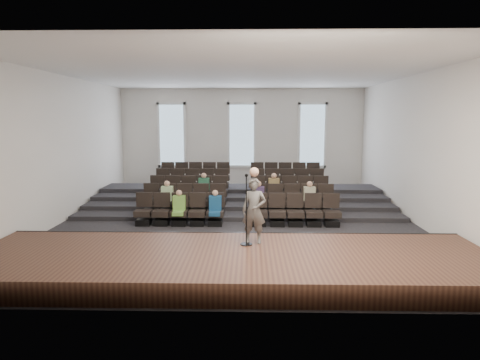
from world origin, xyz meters
name	(u,v)px	position (x,y,z in m)	size (l,w,h in m)	color
ground	(238,221)	(0.00, 0.00, 0.00)	(14.00, 14.00, 0.00)	black
ceiling	(238,73)	(0.00, 0.00, 5.01)	(12.00, 14.00, 0.02)	white
wall_back	(242,139)	(0.00, 7.02, 2.50)	(12.00, 0.04, 5.00)	silver
wall_front	(226,177)	(0.00, -7.02, 2.50)	(12.00, 0.04, 5.00)	silver
wall_left	(61,149)	(-6.02, 0.00, 2.50)	(0.04, 14.00, 5.00)	silver
wall_right	(417,149)	(6.02, 0.00, 2.50)	(0.04, 14.00, 5.00)	silver
stage	(231,264)	(0.00, -5.10, 0.25)	(11.80, 3.60, 0.50)	#4F3121
stage_lip	(234,242)	(0.00, -3.33, 0.25)	(11.80, 0.06, 0.52)	black
risers	(240,199)	(0.00, 3.17, 0.20)	(11.80, 4.80, 0.60)	black
seating_rows	(239,194)	(0.00, 1.54, 0.68)	(6.80, 4.70, 1.67)	black
windows	(242,135)	(0.00, 6.95, 2.70)	(8.44, 0.10, 3.24)	white
audience	(230,195)	(-0.28, 0.45, 0.83)	(5.45, 2.64, 1.10)	#6EA542
speaker	(254,211)	(0.52, -4.24, 1.30)	(0.59, 0.39, 1.61)	#54524F
mic_stand	(246,224)	(0.34, -4.42, 1.02)	(0.29, 0.29, 1.73)	black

